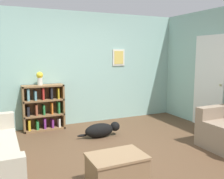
{
  "coord_description": "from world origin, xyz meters",
  "views": [
    {
      "loc": [
        -1.74,
        -3.39,
        1.67
      ],
      "look_at": [
        0.0,
        0.4,
        1.05
      ],
      "focal_mm": 40.0,
      "sensor_mm": 36.0,
      "label": 1
    }
  ],
  "objects_px": {
    "coffee_table": "(117,170)",
    "dog": "(101,130)",
    "bookshelf": "(43,108)",
    "vase": "(40,78)"
  },
  "relations": [
    {
      "from": "coffee_table",
      "to": "dog",
      "type": "bearing_deg",
      "value": 73.63
    },
    {
      "from": "bookshelf",
      "to": "dog",
      "type": "height_order",
      "value": "bookshelf"
    },
    {
      "from": "coffee_table",
      "to": "dog",
      "type": "relative_size",
      "value": 0.8
    },
    {
      "from": "coffee_table",
      "to": "dog",
      "type": "xyz_separation_m",
      "value": [
        0.53,
        1.8,
        -0.07
      ]
    },
    {
      "from": "bookshelf",
      "to": "vase",
      "type": "height_order",
      "value": "vase"
    },
    {
      "from": "dog",
      "to": "coffee_table",
      "type": "bearing_deg",
      "value": -106.37
    },
    {
      "from": "coffee_table",
      "to": "vase",
      "type": "relative_size",
      "value": 2.5
    },
    {
      "from": "bookshelf",
      "to": "vase",
      "type": "distance_m",
      "value": 0.66
    },
    {
      "from": "dog",
      "to": "vase",
      "type": "distance_m",
      "value": 1.72
    },
    {
      "from": "coffee_table",
      "to": "vase",
      "type": "xyz_separation_m",
      "value": [
        -0.48,
        2.78,
        0.92
      ]
    }
  ]
}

